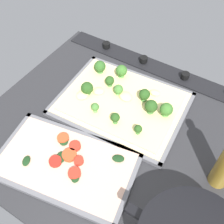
{
  "coord_description": "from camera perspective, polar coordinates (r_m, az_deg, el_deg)",
  "views": [
    {
      "loc": [
        -22.69,
        40.11,
        64.85
      ],
      "look_at": [
        3.79,
        -2.41,
        3.62
      ],
      "focal_mm": 43.95,
      "sensor_mm": 36.0,
      "label": 1
    }
  ],
  "objects": [
    {
      "name": "ground_plane",
      "position": [
        0.81,
        1.38,
        -4.53
      ],
      "size": [
        78.45,
        67.25,
        3.0
      ],
      "primitive_type": "cube",
      "color": "#28282B"
    },
    {
      "name": "stove_control_panel",
      "position": [
        0.98,
        10.64,
        8.65
      ],
      "size": [
        75.31,
        7.0,
        2.6
      ],
      "color": "black",
      "rests_on": "ground_plane"
    },
    {
      "name": "baking_tray_front",
      "position": [
        0.85,
        2.0,
        1.58
      ],
      "size": [
        40.06,
        31.87,
        1.3
      ],
      "color": "slate",
      "rests_on": "ground_plane"
    },
    {
      "name": "broccoli_pizza",
      "position": [
        0.85,
        2.03,
        2.61
      ],
      "size": [
        37.52,
        29.33,
        5.9
      ],
      "color": "beige",
      "rests_on": "baking_tray_front"
    },
    {
      "name": "baking_tray_back",
      "position": [
        0.74,
        -9.59,
        -10.69
      ],
      "size": [
        39.71,
        27.45,
        1.3
      ],
      "color": "slate",
      "rests_on": "ground_plane"
    },
    {
      "name": "veggie_pizza_back",
      "position": [
        0.74,
        -9.56,
        -10.28
      ],
      "size": [
        36.93,
        24.67,
        1.9
      ],
      "color": "#D7A890",
      "rests_on": "baking_tray_back"
    }
  ]
}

